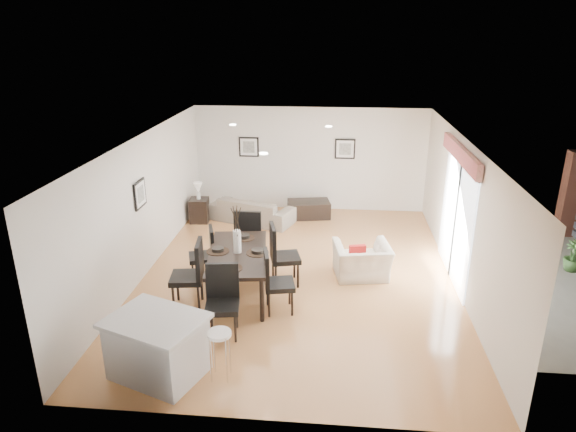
# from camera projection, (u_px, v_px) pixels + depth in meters

# --- Properties ---
(ground) EXTENTS (8.00, 8.00, 0.00)m
(ground) POSITION_uv_depth(u_px,v_px,m) (298.00, 275.00, 10.10)
(ground) COLOR #B57C4A
(ground) RESTS_ON ground
(wall_back) EXTENTS (6.00, 0.04, 2.70)m
(wall_back) POSITION_uv_depth(u_px,v_px,m) (310.00, 159.00, 13.37)
(wall_back) COLOR silver
(wall_back) RESTS_ON ground
(wall_front) EXTENTS (6.00, 0.04, 2.70)m
(wall_front) POSITION_uv_depth(u_px,v_px,m) (273.00, 327.00, 5.90)
(wall_front) COLOR silver
(wall_front) RESTS_ON ground
(wall_left) EXTENTS (0.04, 8.00, 2.70)m
(wall_left) POSITION_uv_depth(u_px,v_px,m) (144.00, 206.00, 9.90)
(wall_left) COLOR silver
(wall_left) RESTS_ON ground
(wall_right) EXTENTS (0.04, 8.00, 2.70)m
(wall_right) POSITION_uv_depth(u_px,v_px,m) (462.00, 216.00, 9.37)
(wall_right) COLOR silver
(wall_right) RESTS_ON ground
(ceiling) EXTENTS (6.00, 8.00, 0.02)m
(ceiling) POSITION_uv_depth(u_px,v_px,m) (299.00, 140.00, 9.17)
(ceiling) COLOR white
(ceiling) RESTS_ON wall_back
(sofa) EXTENTS (2.22, 1.47, 0.60)m
(sofa) POSITION_uv_depth(u_px,v_px,m) (252.00, 210.00, 12.79)
(sofa) COLOR gray
(sofa) RESTS_ON ground
(armchair) EXTENTS (1.18, 1.07, 0.68)m
(armchair) POSITION_uv_depth(u_px,v_px,m) (362.00, 261.00, 9.92)
(armchair) COLOR beige
(armchair) RESTS_ON ground
(courtyard_plant_b) EXTENTS (0.41, 0.41, 0.63)m
(courtyard_plant_b) POSITION_uv_depth(u_px,v_px,m) (573.00, 256.00, 10.19)
(courtyard_plant_b) COLOR #335424
(courtyard_plant_b) RESTS_ON ground
(dining_table) EXTENTS (1.25, 2.12, 0.84)m
(dining_table) POSITION_uv_depth(u_px,v_px,m) (238.00, 257.00, 9.13)
(dining_table) COLOR black
(dining_table) RESTS_ON ground
(dining_chair_wnear) EXTENTS (0.61, 0.61, 1.21)m
(dining_chair_wnear) POSITION_uv_depth(u_px,v_px,m) (192.00, 271.00, 8.76)
(dining_chair_wnear) COLOR black
(dining_chair_wnear) RESTS_ON ground
(dining_chair_wfar) EXTENTS (0.59, 0.59, 1.05)m
(dining_chair_wfar) POSITION_uv_depth(u_px,v_px,m) (206.00, 251.00, 9.74)
(dining_chair_wfar) COLOR black
(dining_chair_wfar) RESTS_ON ground
(dining_chair_enear) EXTENTS (0.58, 0.58, 1.10)m
(dining_chair_enear) POSITION_uv_depth(u_px,v_px,m) (274.00, 278.00, 8.63)
(dining_chair_enear) COLOR black
(dining_chair_enear) RESTS_ON ground
(dining_chair_efar) EXTENTS (0.64, 0.64, 1.18)m
(dining_chair_efar) POSITION_uv_depth(u_px,v_px,m) (280.00, 252.00, 9.54)
(dining_chair_efar) COLOR black
(dining_chair_efar) RESTS_ON ground
(dining_chair_head) EXTENTS (0.58, 0.58, 1.15)m
(dining_chair_head) POSITION_uv_depth(u_px,v_px,m) (222.00, 296.00, 8.01)
(dining_chair_head) COLOR black
(dining_chair_head) RESTS_ON ground
(dining_chair_foot) EXTENTS (0.56, 0.56, 1.21)m
(dining_chair_foot) POSITION_uv_depth(u_px,v_px,m) (249.00, 234.00, 10.31)
(dining_chair_foot) COLOR black
(dining_chair_foot) RESTS_ON ground
(vase) EXTENTS (1.12, 1.71, 0.87)m
(vase) POSITION_uv_depth(u_px,v_px,m) (237.00, 234.00, 8.98)
(vase) COLOR white
(vase) RESTS_ON dining_table
(coffee_table) EXTENTS (1.15, 0.81, 0.42)m
(coffee_table) POSITION_uv_depth(u_px,v_px,m) (309.00, 209.00, 13.13)
(coffee_table) COLOR black
(coffee_table) RESTS_ON ground
(side_table) EXTENTS (0.49, 0.49, 0.60)m
(side_table) POSITION_uv_depth(u_px,v_px,m) (199.00, 210.00, 12.78)
(side_table) COLOR black
(side_table) RESTS_ON ground
(table_lamp) EXTENTS (0.22, 0.22, 0.42)m
(table_lamp) POSITION_uv_depth(u_px,v_px,m) (198.00, 188.00, 12.58)
(table_lamp) COLOR white
(table_lamp) RESTS_ON side_table
(cushion) EXTENTS (0.33, 0.17, 0.31)m
(cushion) POSITION_uv_depth(u_px,v_px,m) (357.00, 253.00, 9.77)
(cushion) COLOR #A91715
(cushion) RESTS_ON armchair
(kitchen_island) EXTENTS (1.53, 1.37, 0.89)m
(kitchen_island) POSITION_uv_depth(u_px,v_px,m) (158.00, 346.00, 7.08)
(kitchen_island) COLOR silver
(kitchen_island) RESTS_ON ground
(bar_stool) EXTENTS (0.33, 0.33, 0.73)m
(bar_stool) POSITION_uv_depth(u_px,v_px,m) (219.00, 339.00, 6.94)
(bar_stool) COLOR white
(bar_stool) RESTS_ON ground
(framed_print_back_left) EXTENTS (0.52, 0.04, 0.52)m
(framed_print_back_left) POSITION_uv_depth(u_px,v_px,m) (249.00, 147.00, 13.38)
(framed_print_back_left) COLOR black
(framed_print_back_left) RESTS_ON wall_back
(framed_print_back_right) EXTENTS (0.52, 0.04, 0.52)m
(framed_print_back_right) POSITION_uv_depth(u_px,v_px,m) (345.00, 149.00, 13.16)
(framed_print_back_right) COLOR black
(framed_print_back_right) RESTS_ON wall_back
(framed_print_left_wall) EXTENTS (0.04, 0.52, 0.52)m
(framed_print_left_wall) POSITION_uv_depth(u_px,v_px,m) (140.00, 194.00, 9.60)
(framed_print_left_wall) COLOR black
(framed_print_left_wall) RESTS_ON wall_left
(sliding_door) EXTENTS (0.12, 2.70, 2.57)m
(sliding_door) POSITION_uv_depth(u_px,v_px,m) (458.00, 194.00, 9.54)
(sliding_door) COLOR white
(sliding_door) RESTS_ON wall_right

